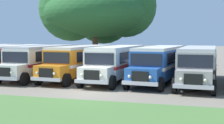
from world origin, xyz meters
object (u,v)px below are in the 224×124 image
Objects in this scene: parked_bus_slot_1 at (11,59)px; parked_bus_slot_4 at (117,61)px; parked_bus_slot_6 at (199,63)px; parked_bus_slot_5 at (160,62)px; parked_bus_slot_3 at (82,60)px; broad_shade_tree at (98,11)px; parked_bus_slot_2 at (43,59)px.

parked_bus_slot_1 is 1.00× the size of parked_bus_slot_4.
parked_bus_slot_4 is 6.62m from parked_bus_slot_6.
parked_bus_slot_5 is (13.74, 0.32, 0.00)m from parked_bus_slot_1.
parked_bus_slot_1 is at bearing -86.53° from parked_bus_slot_4.
parked_bus_slot_3 is at bearing -90.22° from parked_bus_slot_6.
parked_bus_slot_1 is at bearing -105.63° from broad_shade_tree.
parked_bus_slot_3 is at bearing -91.57° from parked_bus_slot_4.
parked_bus_slot_6 is at bearing 89.89° from parked_bus_slot_4.
parked_bus_slot_2 is at bearing -79.75° from parked_bus_slot_3.
parked_bus_slot_6 is 19.78m from broad_shade_tree.
parked_bus_slot_6 is (6.61, -0.30, 0.00)m from parked_bus_slot_4.
parked_bus_slot_4 is 0.74× the size of broad_shade_tree.
parked_bus_slot_6 is at bearing 87.37° from parked_bus_slot_5.
parked_bus_slot_5 is (6.88, -0.09, 0.00)m from parked_bus_slot_3.
parked_bus_slot_6 is (9.91, -0.53, 0.00)m from parked_bus_slot_3.
parked_bus_slot_1 and parked_bus_slot_5 have the same top height.
parked_bus_slot_5 is at bearing -95.52° from parked_bus_slot_6.
parked_bus_slot_1 and parked_bus_slot_4 have the same top height.
broad_shade_tree is at bearing -138.16° from parked_bus_slot_5.
parked_bus_slot_2 is 6.87m from parked_bus_slot_4.
parked_bus_slot_4 is 1.00× the size of parked_bus_slot_6.
parked_bus_slot_3 is 3.31m from parked_bus_slot_4.
parked_bus_slot_3 is 6.88m from parked_bus_slot_5.
broad_shade_tree reaches higher than parked_bus_slot_3.
parked_bus_slot_1 and parked_bus_slot_6 have the same top height.
parked_bus_slot_2 is 3.58m from parked_bus_slot_3.
parked_bus_slot_1 is 3.30m from parked_bus_slot_2.
parked_bus_slot_2 and parked_bus_slot_4 have the same top height.
broad_shade_tree is (-9.86, 13.53, 5.44)m from parked_bus_slot_5.
parked_bus_slot_5 is 1.01× the size of parked_bus_slot_6.
parked_bus_slot_3 is 9.92m from parked_bus_slot_6.
parked_bus_slot_6 is 0.74× the size of broad_shade_tree.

